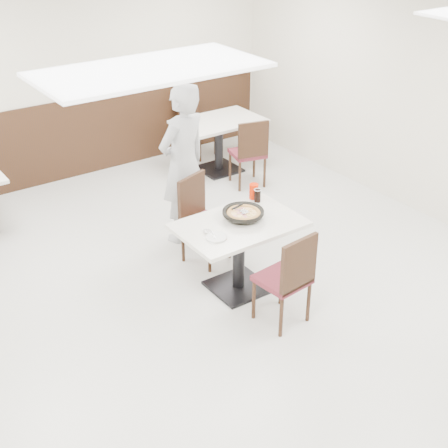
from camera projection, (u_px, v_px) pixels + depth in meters
floor at (223, 287)px, 6.38m from camera, size 7.00×7.00×0.00m
ceiling at (223, 0)px, 5.05m from camera, size 7.00×7.00×0.00m
wall_back at (72, 76)px, 8.23m from camera, size 6.00×0.04×2.80m
wall_right at (435, 103)px, 7.22m from camera, size 0.04×7.00×2.80m
wainscot_back at (79, 137)px, 8.62m from camera, size 5.90×0.03×1.10m
fluo_panel_a at (151, 69)px, 3.22m from camera, size 1.20×0.60×0.02m
main_table at (239, 256)px, 6.19m from camera, size 1.29×0.94×0.75m
chair_near at (282, 277)px, 5.68m from camera, size 0.46×0.46×0.95m
chair_far at (206, 221)px, 6.63m from camera, size 0.53×0.53×0.95m
trivet at (248, 217)px, 6.08m from camera, size 0.13×0.13×0.04m
pizza_pan at (243, 215)px, 6.08m from camera, size 0.41×0.41×0.01m
pizza at (244, 215)px, 6.04m from camera, size 0.34×0.34×0.02m
pizza_server at (244, 211)px, 6.03m from camera, size 0.07×0.09×0.00m
napkin at (214, 239)px, 5.74m from camera, size 0.15×0.15×0.00m
side_plate at (216, 237)px, 5.75m from camera, size 0.22×0.22×0.01m
fork at (213, 234)px, 5.79m from camera, size 0.07×0.16×0.00m
cola_glass at (257, 196)px, 6.39m from camera, size 0.08×0.08×0.13m
red_cup at (254, 191)px, 6.46m from camera, size 0.11×0.11×0.16m
diner_person at (183, 164)px, 6.86m from camera, size 0.75×0.58×1.83m
bg_table_right at (219, 145)px, 8.83m from camera, size 1.25×0.88×0.75m
bg_chair_right_near at (247, 152)px, 8.36m from camera, size 0.51×0.51×0.95m
bg_chair_right_far at (198, 125)px, 9.29m from camera, size 0.52×0.52×0.95m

